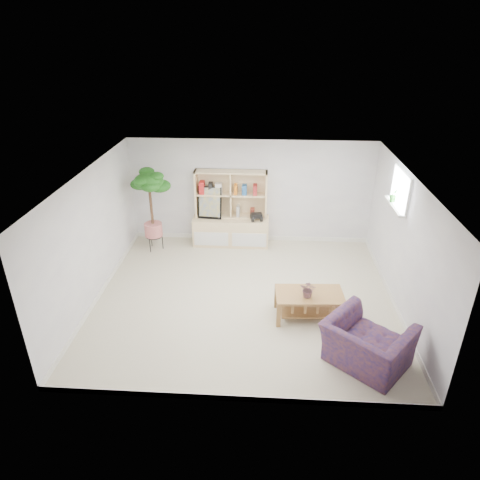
# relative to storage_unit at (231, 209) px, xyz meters

# --- Properties ---
(floor) EXTENTS (5.50, 5.00, 0.01)m
(floor) POSITION_rel_storage_unit_xyz_m (0.44, -2.24, -0.87)
(floor) COLOR beige
(floor) RESTS_ON ground
(ceiling) EXTENTS (5.50, 5.00, 0.01)m
(ceiling) POSITION_rel_storage_unit_xyz_m (0.44, -2.24, 1.53)
(ceiling) COLOR white
(ceiling) RESTS_ON walls
(walls) EXTENTS (5.51, 5.01, 2.40)m
(walls) POSITION_rel_storage_unit_xyz_m (0.44, -2.24, 0.33)
(walls) COLOR white
(walls) RESTS_ON floor
(baseboard) EXTENTS (5.50, 5.00, 0.10)m
(baseboard) POSITION_rel_storage_unit_xyz_m (0.44, -2.24, -0.82)
(baseboard) COLOR white
(baseboard) RESTS_ON floor
(window) EXTENTS (0.10, 0.98, 0.68)m
(window) POSITION_rel_storage_unit_xyz_m (3.17, -1.64, 1.13)
(window) COLOR #D2E5FF
(window) RESTS_ON walls
(window_sill) EXTENTS (0.14, 1.00, 0.04)m
(window_sill) POSITION_rel_storage_unit_xyz_m (3.11, -1.64, 0.81)
(window_sill) COLOR white
(window_sill) RESTS_ON walls
(storage_unit) EXTENTS (1.73, 0.59, 1.73)m
(storage_unit) POSITION_rel_storage_unit_xyz_m (0.00, 0.00, 0.00)
(storage_unit) COLOR #E2BB7E
(storage_unit) RESTS_ON floor
(poster) EXTENTS (0.55, 0.17, 0.74)m
(poster) POSITION_rel_storage_unit_xyz_m (-0.47, -0.02, 0.15)
(poster) COLOR gold
(poster) RESTS_ON storage_unit
(toy_truck) EXTENTS (0.40, 0.31, 0.19)m
(toy_truck) POSITION_rel_storage_unit_xyz_m (0.59, -0.09, -0.12)
(toy_truck) COLOR black
(toy_truck) RESTS_ON storage_unit
(coffee_table) EXTENTS (1.19, 0.69, 0.47)m
(coffee_table) POSITION_rel_storage_unit_xyz_m (1.58, -2.75, -0.63)
(coffee_table) COLOR olive
(coffee_table) RESTS_ON floor
(table_plant) EXTENTS (0.33, 0.30, 0.30)m
(table_plant) POSITION_rel_storage_unit_xyz_m (1.54, -2.85, -0.24)
(table_plant) COLOR #145C21
(table_plant) RESTS_ON coffee_table
(floor_tree) EXTENTS (0.78, 0.78, 1.88)m
(floor_tree) POSITION_rel_storage_unit_xyz_m (-1.72, -0.39, 0.07)
(floor_tree) COLOR #174214
(floor_tree) RESTS_ON floor
(armchair) EXTENTS (1.52, 1.50, 0.85)m
(armchair) POSITION_rel_storage_unit_xyz_m (2.33, -3.89, -0.44)
(armchair) COLOR navy
(armchair) RESTS_ON floor
(sill_plant) EXTENTS (0.18, 0.17, 0.27)m
(sill_plant) POSITION_rel_storage_unit_xyz_m (3.11, -1.46, 0.97)
(sill_plant) COLOR #174214
(sill_plant) RESTS_ON window_sill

